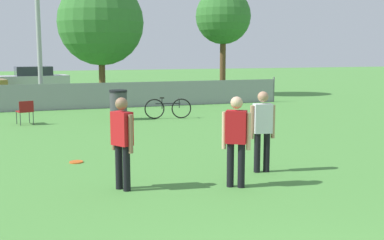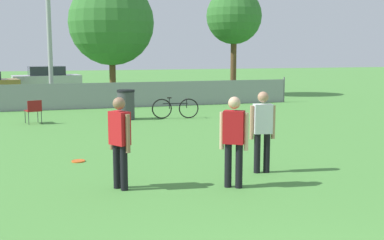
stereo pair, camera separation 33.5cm
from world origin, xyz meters
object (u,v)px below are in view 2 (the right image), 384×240
(tree_far_right, at_px, (234,17))
(parked_car_silver, at_px, (47,79))
(player_defender_red, at_px, (120,137))
(tree_near_pole, at_px, (111,23))
(trash_bin, at_px, (126,105))
(player_thrower_red, at_px, (234,136))
(folding_chair_sideline, at_px, (34,110))
(player_receiver_white, at_px, (262,127))
(bicycle_sideline, at_px, (175,108))
(frisbee_disc, at_px, (78,161))

(tree_far_right, height_order, parked_car_silver, tree_far_right)
(player_defender_red, bearing_deg, tree_near_pole, 141.54)
(player_defender_red, bearing_deg, trash_bin, 138.93)
(player_thrower_red, xyz_separation_m, trash_bin, (-0.39, 9.30, -0.40))
(folding_chair_sideline, relative_size, parked_car_silver, 0.19)
(player_receiver_white, distance_m, player_defender_red, 2.94)
(tree_near_pole, distance_m, tree_far_right, 6.66)
(player_thrower_red, relative_size, bicycle_sideline, 0.97)
(folding_chair_sideline, xyz_separation_m, parked_car_silver, (0.58, 15.04, 0.22))
(tree_near_pole, height_order, bicycle_sideline, tree_near_pole)
(bicycle_sideline, bearing_deg, player_receiver_white, -82.34)
(player_thrower_red, xyz_separation_m, player_defender_red, (-1.96, 0.50, 0.00))
(player_defender_red, height_order, frisbee_disc, player_defender_red)
(tree_far_right, xyz_separation_m, folding_chair_sideline, (-10.39, -7.68, -3.80))
(tree_near_pole, bearing_deg, bicycle_sideline, -81.39)
(player_receiver_white, distance_m, player_thrower_red, 1.26)
(player_thrower_red, height_order, trash_bin, player_thrower_red)
(player_receiver_white, xyz_separation_m, folding_chair_sideline, (-4.51, 8.35, -0.46))
(player_receiver_white, height_order, player_thrower_red, same)
(player_thrower_red, xyz_separation_m, bicycle_sideline, (1.37, 8.99, -0.57))
(player_defender_red, distance_m, bicycle_sideline, 9.14)
(parked_car_silver, bearing_deg, tree_far_right, -43.94)
(tree_far_right, xyz_separation_m, trash_bin, (-7.22, -7.56, -3.75))
(tree_near_pole, distance_m, parked_car_silver, 8.68)
(folding_chair_sideline, bearing_deg, player_receiver_white, 101.68)
(tree_far_right, bearing_deg, player_defender_red, -118.25)
(player_receiver_white, distance_m, parked_car_silver, 23.72)
(tree_far_right, bearing_deg, trash_bin, -133.67)
(player_thrower_red, height_order, player_defender_red, same)
(bicycle_sideline, bearing_deg, tree_far_right, 65.79)
(tree_far_right, distance_m, bicycle_sideline, 10.35)
(player_defender_red, height_order, trash_bin, player_defender_red)
(player_receiver_white, bearing_deg, frisbee_disc, 158.34)
(player_defender_red, bearing_deg, tree_far_right, 120.81)
(frisbee_disc, xyz_separation_m, parked_car_silver, (-0.44, 21.29, 0.69))
(frisbee_disc, bearing_deg, player_receiver_white, -31.06)
(player_receiver_white, height_order, trash_bin, player_receiver_white)
(frisbee_disc, relative_size, folding_chair_sideline, 0.37)
(tree_far_right, xyz_separation_m, bicycle_sideline, (-5.46, -7.88, -3.91))
(folding_chair_sideline, bearing_deg, player_thrower_red, 94.48)
(player_thrower_red, relative_size, player_defender_red, 1.00)
(player_thrower_red, relative_size, folding_chair_sideline, 2.05)
(tree_near_pole, bearing_deg, player_defender_red, -97.52)
(player_defender_red, height_order, folding_chair_sideline, player_defender_red)
(frisbee_disc, height_order, bicycle_sideline, bicycle_sideline)
(trash_bin, bearing_deg, tree_near_pole, 85.59)
(tree_far_right, bearing_deg, frisbee_disc, -123.91)
(tree_near_pole, height_order, player_defender_red, tree_near_pole)
(parked_car_silver, bearing_deg, player_receiver_white, -87.53)
(player_receiver_white, bearing_deg, tree_near_pole, 102.16)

